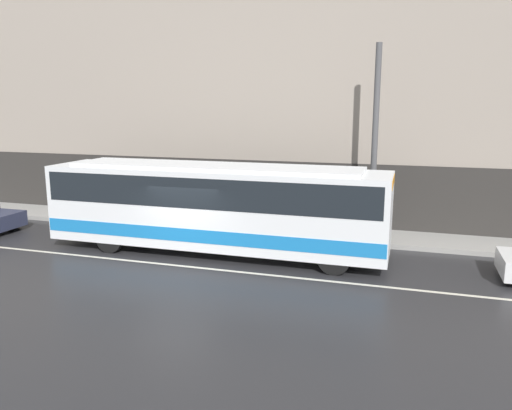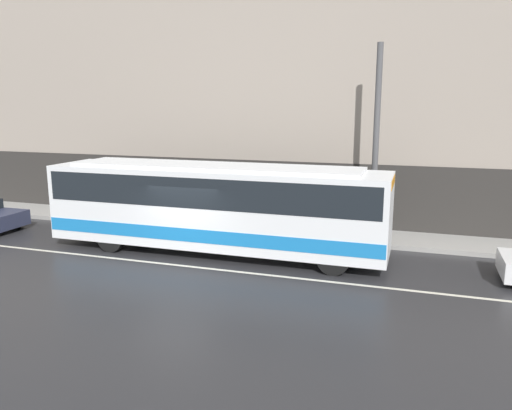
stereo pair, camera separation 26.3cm
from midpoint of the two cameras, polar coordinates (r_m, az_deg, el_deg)
The scene contains 7 objects.
ground_plane at distance 16.58m, azimuth -8.51°, elevation -6.82°, with size 60.00×60.00×0.00m, color #262628.
sidewalk at distance 21.10m, azimuth -2.27°, elevation -2.48°, with size 60.00×2.30×0.17m.
building_facade at distance 21.71m, azimuth -1.18°, elevation 13.74°, with size 60.00×0.35×12.48m.
lane_stripe at distance 16.57m, azimuth -8.51°, elevation -6.81°, with size 54.00×0.14×0.01m.
transit_bus at distance 17.41m, azimuth -4.29°, elevation 0.15°, with size 11.94×2.48×3.12m.
utility_pole_near at distance 18.79m, azimuth 13.92°, elevation 6.75°, with size 0.22×0.22×7.12m.
pedestrian_waiting at distance 22.15m, azimuth -12.71°, elevation 0.32°, with size 0.36×0.36×1.75m.
Camera 2 is at (7.27, -14.00, 5.16)m, focal length 35.00 mm.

